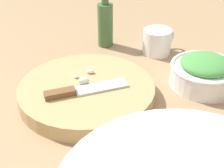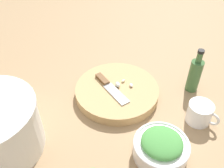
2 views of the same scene
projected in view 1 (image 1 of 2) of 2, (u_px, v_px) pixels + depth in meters
The scene contains 7 objects.
ground_plane at pixel (124, 106), 0.68m from camera, with size 5.00×5.00×0.00m, color #997A56.
cutting_board at pixel (87, 92), 0.70m from camera, with size 0.30×0.30×0.03m.
chef_knife at pixel (82, 90), 0.67m from camera, with size 0.17×0.13×0.01m.
garlic_cloves at pixel (84, 78), 0.70m from camera, with size 0.07×0.06×0.02m.
herb_bowl at pixel (204, 72), 0.74m from camera, with size 0.16×0.16×0.08m.
coffee_mug at pixel (157, 41), 0.88m from camera, with size 0.11×0.08×0.07m.
oil_bottle at pixel (105, 23), 0.91m from camera, with size 0.05×0.05×0.17m.
Camera 1 is at (0.47, 0.30, 0.41)m, focal length 50.00 mm.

